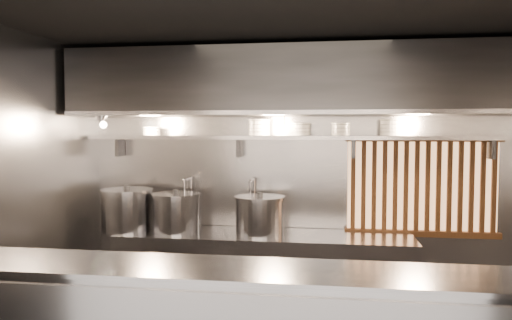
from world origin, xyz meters
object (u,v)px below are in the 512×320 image
(stock_pot_left, at_px, (127,210))
(stock_pot_mid, at_px, (176,213))
(pendant_bulb, at_px, (284,130))
(stock_pot_right, at_px, (260,215))
(heat_lamp, at_px, (101,119))

(stock_pot_left, xyz_separation_m, stock_pot_mid, (0.54, -0.01, -0.02))
(pendant_bulb, bearing_deg, stock_pot_right, -158.43)
(pendant_bulb, xyz_separation_m, stock_pot_left, (-1.65, -0.10, -0.84))
(stock_pot_left, relative_size, stock_pot_right, 1.06)
(heat_lamp, height_order, stock_pot_mid, heat_lamp)
(pendant_bulb, distance_m, stock_pot_left, 1.85)
(stock_pot_mid, bearing_deg, stock_pot_left, 179.39)
(stock_pot_left, height_order, stock_pot_mid, stock_pot_left)
(pendant_bulb, height_order, stock_pot_mid, pendant_bulb)
(stock_pot_left, xyz_separation_m, stock_pot_right, (1.41, 0.00, -0.02))
(pendant_bulb, relative_size, stock_pot_right, 0.30)
(stock_pot_left, distance_m, stock_pot_mid, 0.54)
(heat_lamp, relative_size, stock_pot_right, 0.56)
(heat_lamp, relative_size, stock_pot_left, 0.53)
(stock_pot_mid, relative_size, stock_pot_right, 0.91)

